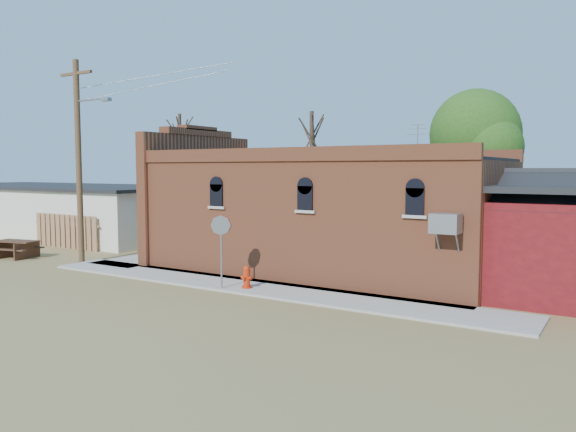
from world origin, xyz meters
The scene contains 14 objects.
ground centered at (0.00, 0.00, 0.00)m, with size 120.00×120.00×0.00m, color brown.
sidewalk_south centered at (1.50, 0.90, 0.04)m, with size 19.00×2.20×0.08m, color #9E9991.
sidewalk_west centered at (-6.30, 6.00, 0.04)m, with size 2.60×10.00×0.08m, color #9E9991.
brick_bar centered at (1.64, 5.49, 2.34)m, with size 16.40×7.97×6.30m.
storage_building centered at (-19.00, 8.00, 1.60)m, with size 20.40×8.40×3.17m.
wood_fence centered at (-12.80, 3.80, 0.90)m, with size 5.20×0.10×1.80m, color #956C43, non-canonical shape.
utility_pole centered at (-8.14, 1.20, 4.77)m, with size 3.12×0.26×9.00m.
tree_bare_near centered at (-3.00, 13.00, 5.96)m, with size 2.80×2.80×7.65m.
tree_bare_far centered at (-14.00, 14.00, 6.36)m, with size 2.80×2.80×8.16m.
tree_leafy centered at (6.00, 13.50, 5.93)m, with size 4.40×4.40×8.15m.
fire_hydrant centered at (1.50, 0.50, 0.47)m, with size 0.44×0.41×0.78m.
stop_sign centered at (0.79, 0.00, 2.04)m, with size 0.59×0.46×2.56m.
trash_barrel centered at (-5.30, 4.38, 0.53)m, with size 0.59×0.59×0.91m, color navy.
picnic_table centered at (-11.98, 0.50, 0.55)m, with size 2.27×1.89×0.83m.
Camera 1 is at (12.92, -15.11, 4.23)m, focal length 35.00 mm.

